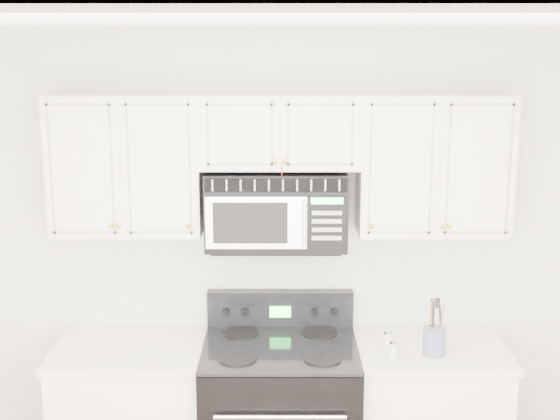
{
  "coord_description": "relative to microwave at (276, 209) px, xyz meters",
  "views": [
    {
      "loc": [
        0.01,
        -2.53,
        2.57
      ],
      "look_at": [
        0.0,
        1.3,
        1.71
      ],
      "focal_mm": 50.0,
      "sensor_mm": 36.0,
      "label": 1
    }
  ],
  "objects": [
    {
      "name": "room",
      "position": [
        0.02,
        -1.56,
        -0.36
      ],
      "size": [
        3.51,
        3.51,
        2.61
      ],
      "color": "brown",
      "rests_on": "ground"
    },
    {
      "name": "upper_cabinets",
      "position": [
        0.02,
        0.03,
        0.28
      ],
      "size": [
        2.44,
        0.37,
        0.75
      ],
      "color": "white",
      "rests_on": "ground"
    },
    {
      "name": "microwave",
      "position": [
        0.0,
        0.0,
        0.0
      ],
      "size": [
        0.75,
        0.42,
        0.41
      ],
      "color": "black",
      "rests_on": "ground"
    },
    {
      "name": "utensil_crock",
      "position": [
        0.83,
        -0.24,
        -0.66
      ],
      "size": [
        0.12,
        0.12,
        0.31
      ],
      "color": "slate",
      "rests_on": "base_cabinet_right"
    },
    {
      "name": "shaker_salt",
      "position": [
        0.6,
        -0.17,
        -0.68
      ],
      "size": [
        0.04,
        0.04,
        0.1
      ],
      "color": "silver",
      "rests_on": "base_cabinet_right"
    },
    {
      "name": "shaker_pepper",
      "position": [
        0.61,
        -0.29,
        -0.69
      ],
      "size": [
        0.04,
        0.04,
        0.1
      ],
      "color": "silver",
      "rests_on": "base_cabinet_right"
    }
  ]
}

